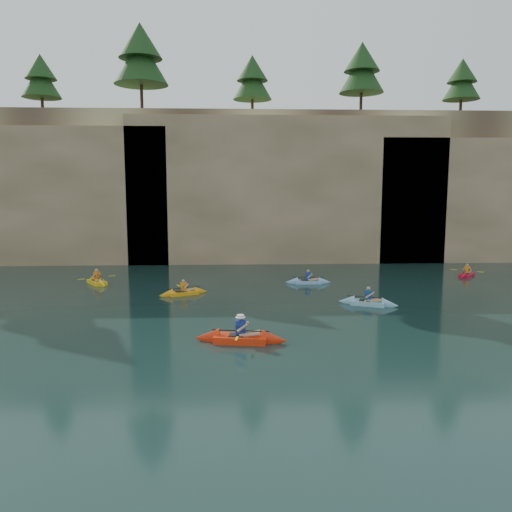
{
  "coord_description": "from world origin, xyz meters",
  "views": [
    {
      "loc": [
        -2.1,
        -15.74,
        5.67
      ],
      "look_at": [
        -1.22,
        3.99,
        3.0
      ],
      "focal_mm": 35.0,
      "sensor_mm": 36.0,
      "label": 1
    }
  ],
  "objects_px": {
    "kayaker_red_far": "(467,274)",
    "main_kayaker": "(241,338)",
    "kayaker_ltblue_near": "(368,302)",
    "kayaker_orange": "(183,292)"
  },
  "relations": [
    {
      "from": "kayaker_orange",
      "to": "kayaker_red_far",
      "type": "distance_m",
      "value": 18.6
    },
    {
      "from": "kayaker_red_far",
      "to": "main_kayaker",
      "type": "bearing_deg",
      "value": 170.66
    },
    {
      "from": "kayaker_red_far",
      "to": "kayaker_ltblue_near",
      "type": "bearing_deg",
      "value": 170.71
    },
    {
      "from": "main_kayaker",
      "to": "kayaker_orange",
      "type": "bearing_deg",
      "value": 117.9
    },
    {
      "from": "kayaker_ltblue_near",
      "to": "kayaker_red_far",
      "type": "xyz_separation_m",
      "value": [
        8.63,
        7.79,
        -0.02
      ]
    },
    {
      "from": "main_kayaker",
      "to": "kayaker_ltblue_near",
      "type": "bearing_deg",
      "value": 50.7
    },
    {
      "from": "main_kayaker",
      "to": "kayaker_orange",
      "type": "relative_size",
      "value": 1.29
    },
    {
      "from": "kayaker_orange",
      "to": "kayaker_red_far",
      "type": "relative_size",
      "value": 1.07
    },
    {
      "from": "main_kayaker",
      "to": "kayaker_ltblue_near",
      "type": "relative_size",
      "value": 1.21
    },
    {
      "from": "main_kayaker",
      "to": "kayaker_red_far",
      "type": "distance_m",
      "value": 20.14
    }
  ]
}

